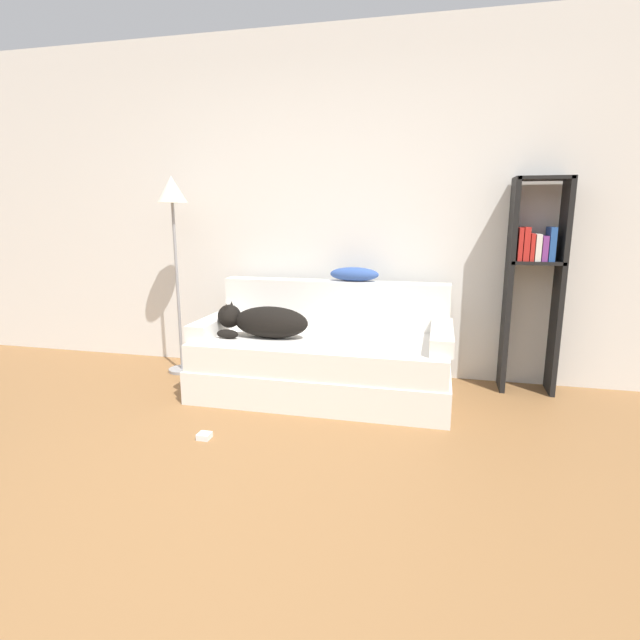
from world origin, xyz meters
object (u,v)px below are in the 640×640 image
object	(u,v)px
couch	(323,366)
dog	(263,321)
throw_pillow	(354,274)
laptop	(350,342)
floor_lamp	(173,213)
bookshelf	(534,272)
power_adapter	(204,436)

from	to	relation	value
couch	dog	distance (m)	0.54
dog	throw_pillow	xyz separation A→B (m)	(0.58, 0.48, 0.30)
laptop	floor_lamp	xyz separation A→B (m)	(-1.49, 0.36, 0.87)
laptop	bookshelf	size ratio (longest dim) A/B	0.23
dog	power_adapter	world-z (taller)	dog
floor_lamp	throw_pillow	bearing A→B (deg)	5.90
laptop	power_adapter	xyz separation A→B (m)	(-0.73, -0.79, -0.42)
power_adapter	floor_lamp	bearing A→B (deg)	123.84
couch	throw_pillow	distance (m)	0.76
throw_pillow	floor_lamp	xyz separation A→B (m)	(-1.43, -0.15, 0.46)
power_adapter	bookshelf	bearing A→B (deg)	34.22
couch	dog	bearing A→B (deg)	-167.60
laptop	power_adapter	world-z (taller)	laptop
power_adapter	laptop	bearing A→B (deg)	47.21
dog	power_adapter	distance (m)	0.97
dog	power_adapter	xyz separation A→B (m)	(-0.09, -0.81, -0.53)
bookshelf	power_adapter	xyz separation A→B (m)	(-1.97, -1.34, -0.87)
throw_pillow	bookshelf	xyz separation A→B (m)	(1.30, 0.05, 0.05)
couch	floor_lamp	bearing A→B (deg)	169.32
bookshelf	power_adapter	distance (m)	2.53
couch	power_adapter	bearing A→B (deg)	-119.46
throw_pillow	floor_lamp	size ratio (longest dim) A/B	0.24
couch	dog	world-z (taller)	dog
bookshelf	dog	bearing A→B (deg)	-164.29
couch	floor_lamp	distance (m)	1.70
dog	laptop	distance (m)	0.65
bookshelf	floor_lamp	world-z (taller)	floor_lamp
throw_pillow	bookshelf	bearing A→B (deg)	2.09
couch	throw_pillow	world-z (taller)	throw_pillow
bookshelf	floor_lamp	size ratio (longest dim) A/B	0.98
laptop	floor_lamp	distance (m)	1.77
couch	floor_lamp	xyz separation A→B (m)	(-1.28, 0.24, 1.10)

